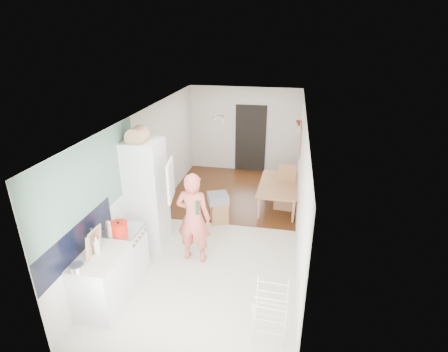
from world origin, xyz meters
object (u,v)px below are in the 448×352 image
(stool, at_px, (219,212))
(drying_rack, at_px, (270,315))
(person, at_px, (193,210))
(dining_table, at_px, (280,197))
(dining_chair, at_px, (285,188))

(stool, bearing_deg, drying_rack, -66.18)
(person, distance_m, drying_rack, 2.27)
(dining_table, xyz_separation_m, drying_rack, (0.05, -4.03, 0.18))
(stool, distance_m, drying_rack, 3.30)
(dining_table, bearing_deg, person, 150.88)
(stool, bearing_deg, person, -96.87)
(dining_table, distance_m, stool, 1.64)
(person, bearing_deg, stool, -93.43)
(person, height_order, dining_table, person)
(dining_chair, height_order, stool, dining_chair)
(drying_rack, bearing_deg, person, 136.02)
(dining_chair, relative_size, stool, 2.17)
(dining_table, xyz_separation_m, stool, (-1.29, -1.01, -0.01))
(person, height_order, dining_chair, person)
(person, xyz_separation_m, drying_rack, (1.50, -1.59, -0.60))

